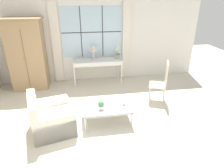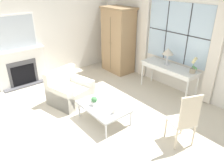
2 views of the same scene
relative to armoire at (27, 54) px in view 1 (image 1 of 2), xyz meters
name	(u,v)px [view 1 (image 1 of 2)]	position (x,y,z in m)	size (l,w,h in m)	color
ground_plane	(104,131)	(1.97, -2.63, -1.07)	(14.00, 14.00, 0.00)	beige
wall_back_windowed	(92,38)	(1.97, 0.40, 0.33)	(7.20, 0.14, 2.80)	silver
armoire	(27,54)	(0.00, 0.00, 0.00)	(1.09, 0.71, 2.12)	tan
console_table	(97,62)	(2.09, 0.04, -0.37)	(1.60, 0.54, 0.78)	white
table_lamp	(93,49)	(1.98, 0.06, 0.08)	(0.31, 0.31, 0.47)	silver
potted_orchid	(117,53)	(2.75, 0.11, -0.13)	(0.19, 0.15, 0.42)	tan
armchair_upholstered	(51,119)	(0.85, -2.37, -0.79)	(1.05, 1.12, 0.85)	silver
side_chair_wooden	(162,80)	(3.68, -1.53, -0.44)	(0.57, 0.57, 1.13)	beige
coffee_table	(107,106)	(2.09, -2.20, -0.70)	(1.13, 0.78, 0.41)	silver
potted_plant_small	(101,105)	(1.94, -2.36, -0.56)	(0.14, 0.14, 0.20)	white
pillar_candle	(124,102)	(2.48, -2.24, -0.60)	(0.10, 0.10, 0.14)	silver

